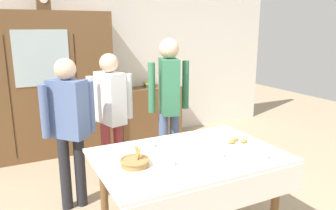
% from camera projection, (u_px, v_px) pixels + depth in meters
% --- Properties ---
extents(back_wall, '(6.40, 0.10, 2.70)m').
position_uv_depth(back_wall, '(99.00, 58.00, 5.15)').
color(back_wall, silver).
rests_on(back_wall, ground).
extents(dining_table, '(1.59, 1.08, 0.77)m').
position_uv_depth(dining_table, '(190.00, 167.00, 2.81)').
color(dining_table, brown).
rests_on(dining_table, ground).
extents(wall_cabinet, '(1.95, 0.46, 2.05)m').
position_uv_depth(wall_cabinet, '(43.00, 86.00, 4.58)').
color(wall_cabinet, brown).
rests_on(wall_cabinet, ground).
extents(mantel_clock, '(0.18, 0.11, 0.24)m').
position_uv_depth(mantel_clock, '(43.00, 1.00, 4.36)').
color(mantel_clock, brown).
rests_on(mantel_clock, wall_cabinet).
extents(bookshelf_low, '(1.06, 0.35, 0.86)m').
position_uv_depth(bookshelf_low, '(150.00, 112.00, 5.49)').
color(bookshelf_low, brown).
rests_on(bookshelf_low, ground).
extents(book_stack, '(0.17, 0.22, 0.08)m').
position_uv_depth(book_stack, '(149.00, 85.00, 5.37)').
color(book_stack, '#3D754C').
rests_on(book_stack, bookshelf_low).
extents(tea_cup_back_edge, '(0.13, 0.13, 0.06)m').
position_uv_depth(tea_cup_back_edge, '(219.00, 155.00, 2.72)').
color(tea_cup_back_edge, silver).
rests_on(tea_cup_back_edge, dining_table).
extents(tea_cup_front_edge, '(0.13, 0.13, 0.06)m').
position_uv_depth(tea_cup_front_edge, '(170.00, 163.00, 2.55)').
color(tea_cup_front_edge, white).
rests_on(tea_cup_front_edge, dining_table).
extents(tea_cup_near_right, '(0.13, 0.13, 0.06)m').
position_uv_depth(tea_cup_near_right, '(151.00, 145.00, 2.96)').
color(tea_cup_near_right, white).
rests_on(tea_cup_near_right, dining_table).
extents(tea_cup_mid_left, '(0.13, 0.13, 0.06)m').
position_uv_depth(tea_cup_mid_left, '(264.00, 156.00, 2.70)').
color(tea_cup_mid_left, white).
rests_on(tea_cup_mid_left, dining_table).
extents(bread_basket, '(0.24, 0.24, 0.16)m').
position_uv_depth(bread_basket, '(135.00, 162.00, 2.57)').
color(bread_basket, '#9E7542').
rests_on(bread_basket, dining_table).
extents(pastry_plate, '(0.28, 0.28, 0.05)m').
position_uv_depth(pastry_plate, '(237.00, 143.00, 3.04)').
color(pastry_plate, white).
rests_on(pastry_plate, dining_table).
extents(spoon_mid_left, '(0.12, 0.02, 0.01)m').
position_uv_depth(spoon_mid_left, '(152.00, 155.00, 2.78)').
color(spoon_mid_left, silver).
rests_on(spoon_mid_left, dining_table).
extents(spoon_near_right, '(0.12, 0.02, 0.01)m').
position_uv_depth(spoon_near_right, '(176.00, 147.00, 2.96)').
color(spoon_near_right, silver).
rests_on(spoon_near_right, dining_table).
extents(person_by_cabinet, '(0.52, 0.40, 1.55)m').
position_uv_depth(person_by_cabinet, '(69.00, 121.00, 3.21)').
color(person_by_cabinet, '#232328').
rests_on(person_by_cabinet, ground).
extents(person_behind_table_right, '(0.52, 0.40, 1.71)m').
position_uv_depth(person_behind_table_right, '(169.00, 96.00, 3.80)').
color(person_behind_table_right, slate).
rests_on(person_behind_table_right, ground).
extents(person_behind_table_left, '(0.52, 0.40, 1.56)m').
position_uv_depth(person_behind_table_left, '(111.00, 108.00, 3.67)').
color(person_behind_table_left, '#933338').
rests_on(person_behind_table_left, ground).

